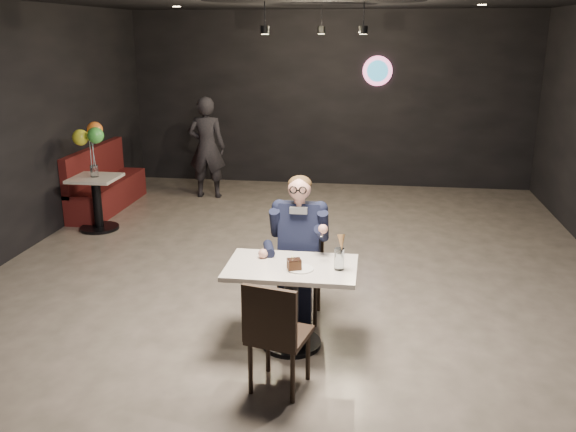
% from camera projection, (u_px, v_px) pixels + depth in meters
% --- Properties ---
extents(floor, '(9.00, 9.00, 0.00)m').
position_uv_depth(floor, '(297.00, 279.00, 6.78)').
color(floor, gray).
rests_on(floor, ground).
extents(wall_sign, '(0.50, 0.06, 0.50)m').
position_uv_depth(wall_sign, '(378.00, 71.00, 10.33)').
color(wall_sign, pink).
rests_on(wall_sign, floor).
extents(pendant_lights, '(1.40, 1.20, 0.36)m').
position_uv_depth(pendant_lights, '(317.00, 12.00, 7.84)').
color(pendant_lights, black).
rests_on(pendant_lights, floor).
extents(main_table, '(1.10, 0.70, 0.75)m').
position_uv_depth(main_table, '(291.00, 306.00, 5.25)').
color(main_table, silver).
rests_on(main_table, floor).
extents(chair_far, '(0.42, 0.46, 0.92)m').
position_uv_depth(chair_far, '(299.00, 273.00, 5.75)').
color(chair_far, black).
rests_on(chair_far, floor).
extents(chair_near, '(0.51, 0.54, 0.92)m').
position_uv_depth(chair_near, '(280.00, 333.00, 4.61)').
color(chair_near, black).
rests_on(chair_near, floor).
extents(seated_man, '(0.60, 0.80, 1.44)m').
position_uv_depth(seated_man, '(300.00, 247.00, 5.67)').
color(seated_man, black).
rests_on(seated_man, floor).
extents(dessert_plate, '(0.22, 0.22, 0.01)m').
position_uv_depth(dessert_plate, '(300.00, 269.00, 5.05)').
color(dessert_plate, white).
rests_on(dessert_plate, main_table).
extents(cake_slice, '(0.13, 0.12, 0.08)m').
position_uv_depth(cake_slice, '(294.00, 265.00, 5.02)').
color(cake_slice, black).
rests_on(cake_slice, dessert_plate).
extents(mint_leaf, '(0.06, 0.04, 0.01)m').
position_uv_depth(mint_leaf, '(297.00, 261.00, 4.99)').
color(mint_leaf, '#2D8938').
rests_on(mint_leaf, cake_slice).
extents(sundae_glass, '(0.08, 0.08, 0.18)m').
position_uv_depth(sundae_glass, '(339.00, 259.00, 5.03)').
color(sundae_glass, silver).
rests_on(sundae_glass, main_table).
extents(wafer_cone, '(0.08, 0.08, 0.13)m').
position_uv_depth(wafer_cone, '(341.00, 242.00, 4.96)').
color(wafer_cone, '#B08248').
rests_on(wafer_cone, sundae_glass).
extents(booth_bench, '(0.48, 1.93, 0.96)m').
position_uv_depth(booth_bench, '(107.00, 178.00, 9.34)').
color(booth_bench, '#430E11').
rests_on(booth_bench, floor).
extents(side_table, '(0.61, 0.61, 0.76)m').
position_uv_depth(side_table, '(97.00, 203.00, 8.38)').
color(side_table, silver).
rests_on(side_table, floor).
extents(balloon_vase, '(0.11, 0.11, 0.16)m').
position_uv_depth(balloon_vase, '(94.00, 171.00, 8.25)').
color(balloon_vase, silver).
rests_on(balloon_vase, side_table).
extents(balloon_bunch, '(0.39, 0.39, 0.65)m').
position_uv_depth(balloon_bunch, '(92.00, 142.00, 8.14)').
color(balloon_bunch, yellow).
rests_on(balloon_bunch, balloon_vase).
extents(passerby, '(0.62, 0.42, 1.65)m').
position_uv_depth(passerby, '(207.00, 148.00, 9.93)').
color(passerby, black).
rests_on(passerby, floor).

